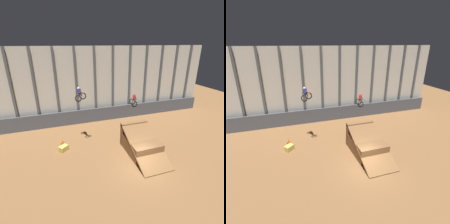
% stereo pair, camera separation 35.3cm
% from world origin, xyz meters
% --- Properties ---
extents(ground_plane, '(60.00, 60.00, 0.00)m').
position_xyz_m(ground_plane, '(0.00, 0.00, 0.00)').
color(ground_plane, brown).
extents(arena_back_wall, '(32.00, 0.40, 10.16)m').
position_xyz_m(arena_back_wall, '(-0.00, 11.85, 5.08)').
color(arena_back_wall, beige).
rests_on(arena_back_wall, ground_plane).
extents(lower_barrier, '(31.36, 0.20, 1.97)m').
position_xyz_m(lower_barrier, '(0.00, 11.17, 0.99)').
color(lower_barrier, '#474C56').
rests_on(lower_barrier, ground_plane).
extents(dirt_ramp, '(2.99, 5.74, 2.71)m').
position_xyz_m(dirt_ramp, '(1.14, 2.62, 0.91)').
color(dirt_ramp, brown).
rests_on(dirt_ramp, ground_plane).
extents(rider_bike_left_air, '(1.11, 1.80, 1.67)m').
position_xyz_m(rider_bike_left_air, '(-4.16, 6.37, 5.49)').
color(rider_bike_left_air, black).
extents(rider_bike_right_air, '(1.60, 1.77, 1.68)m').
position_xyz_m(rider_bike_right_air, '(1.93, 6.21, 4.27)').
color(rider_bike_right_air, black).
extents(traffic_cone_near_ramp, '(0.36, 0.36, 0.58)m').
position_xyz_m(traffic_cone_near_ramp, '(-6.43, 6.58, 0.28)').
color(traffic_cone_near_ramp, black).
rests_on(traffic_cone_near_ramp, ground_plane).
extents(hay_bale_trackside, '(1.08, 1.04, 0.57)m').
position_xyz_m(hay_bale_trackside, '(-6.43, 5.11, 0.28)').
color(hay_bale_trackside, '#CCB751').
rests_on(hay_bale_trackside, ground_plane).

